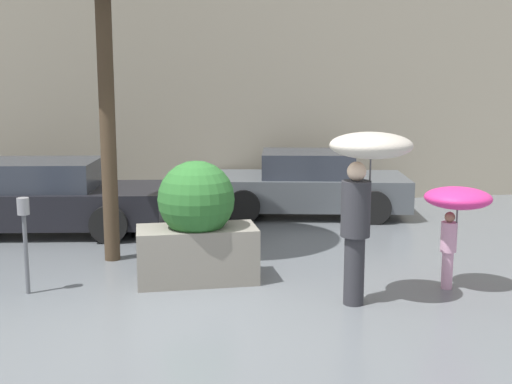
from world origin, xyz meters
TOP-DOWN VIEW (x-y plane):
  - ground_plane at (0.00, 0.00)m, footprint 40.00×40.00m
  - building_facade at (0.00, 6.50)m, footprint 18.00×0.30m
  - planter_box at (0.24, 1.16)m, footprint 1.50×0.96m
  - person_adult at (2.01, -0.04)m, footprint 0.91×0.91m
  - person_child at (3.27, 0.26)m, footprint 0.79×0.79m
  - parked_car_near at (-2.09, 4.44)m, footprint 4.33×2.39m
  - parked_car_far at (2.69, 5.08)m, footprint 4.05×2.54m
  - parking_meter at (-1.80, 1.02)m, footprint 0.14×0.14m

SIDE VIEW (x-z plane):
  - ground_plane at x=0.00m, z-range 0.00..0.00m
  - parked_car_far at x=2.69m, z-range -0.04..1.16m
  - parked_car_near at x=-2.09m, z-range -0.04..1.16m
  - planter_box at x=0.24m, z-range -0.03..1.51m
  - parking_meter at x=-1.80m, z-range 0.26..1.42m
  - person_child at x=3.27m, z-range 0.42..1.69m
  - person_adult at x=2.01m, z-range 0.53..2.48m
  - building_facade at x=0.00m, z-range 0.00..6.00m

